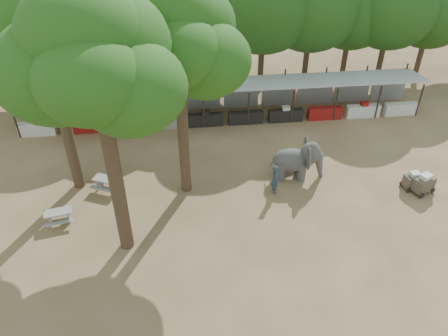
{
  "coord_description": "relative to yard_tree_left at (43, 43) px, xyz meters",
  "views": [
    {
      "loc": [
        -3.04,
        -13.25,
        15.26
      ],
      "look_at": [
        -1.0,
        5.0,
        2.0
      ],
      "focal_mm": 35.0,
      "sensor_mm": 36.0,
      "label": 1
    }
  ],
  "objects": [
    {
      "name": "ground",
      "position": [
        9.13,
        -7.19,
        -8.2
      ],
      "size": [
        100.0,
        100.0,
        0.0
      ],
      "primitive_type": "plane",
      "color": "brown",
      "rests_on": "ground"
    },
    {
      "name": "vendor_stalls",
      "position": [
        9.13,
        6.65,
        -7.02
      ],
      "size": [
        28.0,
        2.99,
        2.8
      ],
      "color": "#A0A3A8",
      "rests_on": "ground"
    },
    {
      "name": "yard_tree_left",
      "position": [
        0.0,
        0.0,
        0.0
      ],
      "size": [
        7.1,
        6.9,
        11.02
      ],
      "color": "#332316",
      "rests_on": "ground"
    },
    {
      "name": "yard_tree_center",
      "position": [
        3.0,
        -5.0,
        1.01
      ],
      "size": [
        7.1,
        6.9,
        12.04
      ],
      "color": "#332316",
      "rests_on": "ground"
    },
    {
      "name": "yard_tree_back",
      "position": [
        6.0,
        -1.0,
        0.34
      ],
      "size": [
        7.1,
        6.9,
        11.36
      ],
      "color": "#332316",
      "rests_on": "ground"
    },
    {
      "name": "backdrop_trees",
      "position": [
        9.13,
        11.81,
        -2.69
      ],
      "size": [
        46.46,
        5.95,
        8.33
      ],
      "color": "#332316",
      "rests_on": "ground"
    },
    {
      "name": "elephant",
      "position": [
        12.53,
        -0.68,
        -7.05
      ],
      "size": [
        3.07,
        2.31,
        2.31
      ],
      "rotation": [
        0.0,
        0.0,
        -0.13
      ],
      "color": "#3F3C3C",
      "rests_on": "ground"
    },
    {
      "name": "handler",
      "position": [
        10.97,
        -1.99,
        -7.32
      ],
      "size": [
        0.49,
        0.68,
        1.76
      ],
      "primitive_type": "imported",
      "rotation": [
        0.0,
        0.0,
        1.45
      ],
      "color": "#26384C",
      "rests_on": "ground"
    },
    {
      "name": "picnic_table_near",
      "position": [
        -0.38,
        -3.17,
        -7.75
      ],
      "size": [
        1.59,
        1.49,
        0.69
      ],
      "rotation": [
        0.0,
        0.0,
        0.2
      ],
      "color": "gray",
      "rests_on": "ground"
    },
    {
      "name": "picnic_table_far",
      "position": [
        1.77,
        -0.71,
        -7.72
      ],
      "size": [
        1.88,
        1.8,
        0.74
      ],
      "rotation": [
        0.0,
        0.0,
        -0.41
      ],
      "color": "gray",
      "rests_on": "ground"
    },
    {
      "name": "cart_front",
      "position": [
        18.69,
        -2.48,
        -7.67
      ],
      "size": [
        1.19,
        0.88,
        1.07
      ],
      "rotation": [
        0.0,
        0.0,
        0.16
      ],
      "color": "#3B3228",
      "rests_on": "ground"
    },
    {
      "name": "cart_back",
      "position": [
        19.08,
        -2.91,
        -7.61
      ],
      "size": [
        1.45,
        1.23,
        1.2
      ],
      "rotation": [
        0.0,
        0.0,
        0.41
      ],
      "color": "#3B3228",
      "rests_on": "ground"
    }
  ]
}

